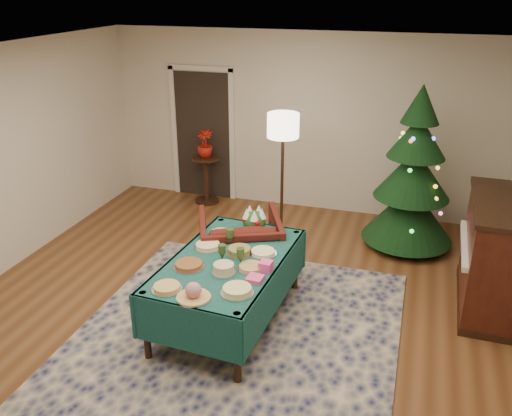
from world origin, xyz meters
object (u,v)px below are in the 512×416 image
(buffet_table, at_px, (228,272))
(gift_box, at_px, (266,266))
(armchair, at_px, (240,246))
(floor_lamp, at_px, (283,133))
(piano, at_px, (495,256))
(christmas_tree, at_px, (413,177))
(potted_plant, at_px, (205,150))
(side_table, at_px, (206,180))

(buffet_table, xyz_separation_m, gift_box, (0.44, -0.11, 0.20))
(armchair, xyz_separation_m, floor_lamp, (0.14, 1.39, 1.01))
(gift_box, xyz_separation_m, piano, (2.21, 1.25, -0.18))
(armchair, relative_size, christmas_tree, 0.43)
(buffet_table, bearing_deg, piano, 23.21)
(potted_plant, relative_size, piano, 0.30)
(floor_lamp, height_order, side_table, floor_lamp)
(gift_box, relative_size, potted_plant, 0.27)
(buffet_table, relative_size, christmas_tree, 0.90)
(buffet_table, bearing_deg, gift_box, -14.63)
(floor_lamp, relative_size, side_table, 2.29)
(armchair, distance_m, potted_plant, 2.62)
(floor_lamp, relative_size, piano, 1.20)
(potted_plant, distance_m, christmas_tree, 3.24)
(buffet_table, distance_m, armchair, 0.84)
(buffet_table, bearing_deg, potted_plant, 115.96)
(gift_box, height_order, side_table, gift_box)
(gift_box, relative_size, side_table, 0.16)
(buffet_table, xyz_separation_m, christmas_tree, (1.70, 2.40, 0.39))
(floor_lamp, height_order, christmas_tree, christmas_tree)
(floor_lamp, distance_m, piano, 3.00)
(side_table, relative_size, christmas_tree, 0.35)
(side_table, bearing_deg, gift_box, -58.68)
(floor_lamp, distance_m, side_table, 2.02)
(buffet_table, distance_m, side_table, 3.38)
(armchair, bearing_deg, side_table, -82.99)
(floor_lamp, height_order, potted_plant, floor_lamp)
(gift_box, xyz_separation_m, floor_lamp, (-0.45, 2.32, 0.69))
(side_table, bearing_deg, piano, -24.65)
(floor_lamp, xyz_separation_m, potted_plant, (-1.47, 0.83, -0.60))
(piano, bearing_deg, gift_box, -150.51)
(buffet_table, height_order, armchair, armchair)
(potted_plant, height_order, piano, piano)
(armchair, xyz_separation_m, side_table, (-1.33, 2.22, -0.10))
(gift_box, bearing_deg, piano, 29.49)
(gift_box, height_order, christmas_tree, christmas_tree)
(armchair, bearing_deg, buffet_table, 76.15)
(armchair, distance_m, side_table, 2.59)
(gift_box, bearing_deg, side_table, 121.32)
(buffet_table, distance_m, christmas_tree, 2.97)
(buffet_table, bearing_deg, floor_lamp, 90.18)
(piano, bearing_deg, floor_lamp, 158.17)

